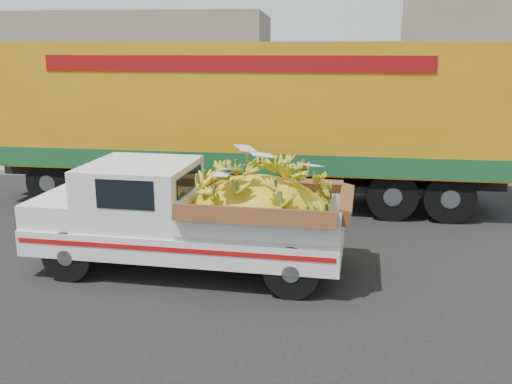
{
  "coord_description": "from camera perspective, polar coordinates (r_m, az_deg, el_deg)",
  "views": [
    {
      "loc": [
        2.84,
        -8.41,
        3.68
      ],
      "look_at": [
        1.95,
        1.05,
        1.27
      ],
      "focal_mm": 40.0,
      "sensor_mm": 36.0,
      "label": 1
    }
  ],
  "objects": [
    {
      "name": "semi_trailer",
      "position": [
        13.65,
        -1.26,
        7.69
      ],
      "size": [
        12.04,
        3.27,
        3.8
      ],
      "rotation": [
        0.0,
        0.0,
        -0.06
      ],
      "color": "black",
      "rests_on": "ground"
    },
    {
      "name": "ground",
      "position": [
        9.61,
        -12.41,
        -8.62
      ],
      "size": [
        100.0,
        100.0,
        0.0
      ],
      "primitive_type": "plane",
      "color": "black",
      "rests_on": "ground"
    },
    {
      "name": "sidewalk",
      "position": [
        18.6,
        -3.55,
        3.02
      ],
      "size": [
        60.0,
        4.0,
        0.14
      ],
      "primitive_type": "cube",
      "color": "gray",
      "rests_on": "ground"
    },
    {
      "name": "pickup_truck",
      "position": [
        9.48,
        -4.54,
        -2.36
      ],
      "size": [
        5.34,
        2.36,
        1.82
      ],
      "rotation": [
        0.0,
        0.0,
        -0.09
      ],
      "color": "black",
      "rests_on": "ground"
    },
    {
      "name": "curb",
      "position": [
        16.57,
        -4.65,
        1.63
      ],
      "size": [
        60.0,
        0.25,
        0.15
      ],
      "primitive_type": "cube",
      "color": "gray",
      "rests_on": "ground"
    },
    {
      "name": "building_left",
      "position": [
        26.29,
        -19.38,
        10.88
      ],
      "size": [
        18.0,
        6.0,
        5.0
      ],
      "primitive_type": "cube",
      "color": "gray",
      "rests_on": "ground"
    }
  ]
}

